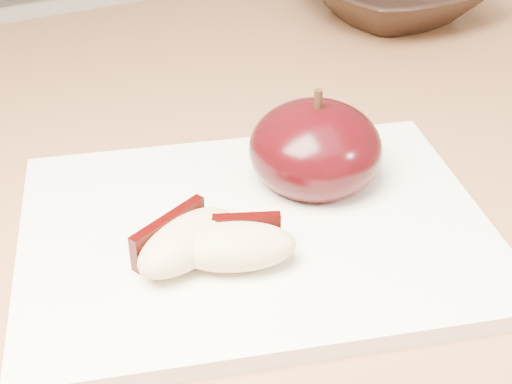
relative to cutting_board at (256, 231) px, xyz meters
name	(u,v)px	position (x,y,z in m)	size (l,w,h in m)	color
back_cabinet	(45,171)	(-0.01, 0.84, -0.44)	(2.40, 0.62, 0.94)	silver
cutting_board	(256,231)	(0.00, 0.00, 0.00)	(0.30, 0.22, 0.01)	white
apple_half	(315,149)	(0.06, 0.03, 0.03)	(0.12, 0.12, 0.08)	black
apple_wedge_a	(185,241)	(-0.05, -0.01, 0.02)	(0.08, 0.06, 0.03)	#D0BA83
apple_wedge_b	(234,245)	(-0.03, -0.03, 0.02)	(0.08, 0.06, 0.03)	#D0BA83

